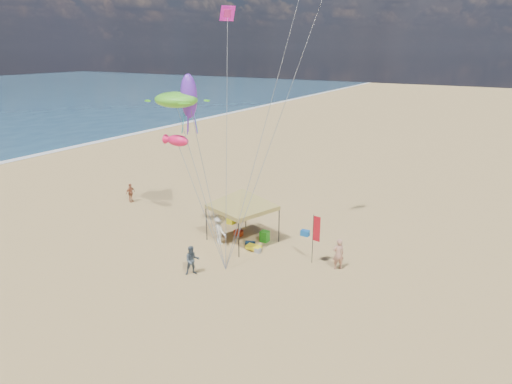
# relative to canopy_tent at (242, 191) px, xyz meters

# --- Properties ---
(ground) EXTENTS (280.00, 280.00, 0.00)m
(ground) POSITION_rel_canopy_tent_xyz_m (1.80, -4.34, -3.41)
(ground) COLOR tan
(ground) RESTS_ON ground
(canopy_tent) EXTENTS (6.33, 6.33, 4.10)m
(canopy_tent) POSITION_rel_canopy_tent_xyz_m (0.00, 0.00, 0.00)
(canopy_tent) COLOR black
(canopy_tent) RESTS_ON ground
(feather_flag) EXTENTS (0.46, 0.07, 2.98)m
(feather_flag) POSITION_rel_canopy_tent_xyz_m (5.24, -0.53, -1.42)
(feather_flag) COLOR black
(feather_flag) RESTS_ON ground
(cooler_red) EXTENTS (0.54, 0.38, 0.38)m
(cooler_red) POSITION_rel_canopy_tent_xyz_m (-0.70, 0.58, -3.22)
(cooler_red) COLOR #A9280D
(cooler_red) RESTS_ON ground
(cooler_blue) EXTENTS (0.54, 0.38, 0.38)m
(cooler_blue) POSITION_rel_canopy_tent_xyz_m (3.11, 2.82, -3.22)
(cooler_blue) COLOR #1558AC
(cooler_blue) RESTS_ON ground
(bag_navy) EXTENTS (0.69, 0.54, 0.36)m
(bag_navy) POSITION_rel_canopy_tent_xyz_m (0.85, -0.45, -3.23)
(bag_navy) COLOR #0C2037
(bag_navy) RESTS_ON ground
(bag_orange) EXTENTS (0.54, 0.69, 0.36)m
(bag_orange) POSITION_rel_canopy_tent_xyz_m (-1.84, 2.87, -3.23)
(bag_orange) COLOR #E6550C
(bag_orange) RESTS_ON ground
(chair_green) EXTENTS (0.50, 0.50, 0.70)m
(chair_green) POSITION_rel_canopy_tent_xyz_m (1.25, 0.67, -3.06)
(chair_green) COLOR #238518
(chair_green) RESTS_ON ground
(chair_yellow) EXTENTS (0.50, 0.50, 0.70)m
(chair_yellow) POSITION_rel_canopy_tent_xyz_m (-2.31, 2.10, -3.06)
(chair_yellow) COLOR yellow
(chair_yellow) RESTS_ON ground
(crate_grey) EXTENTS (0.34, 0.30, 0.28)m
(crate_grey) POSITION_rel_canopy_tent_xyz_m (1.71, -0.97, -3.27)
(crate_grey) COLOR gray
(crate_grey) RESTS_ON ground
(beach_cart) EXTENTS (0.90, 0.50, 0.24)m
(beach_cart) POSITION_rel_canopy_tent_xyz_m (1.33, -0.83, -3.21)
(beach_cart) COLOR yellow
(beach_cart) RESTS_ON ground
(person_near_a) EXTENTS (0.78, 0.77, 1.82)m
(person_near_a) POSITION_rel_canopy_tent_xyz_m (6.62, -0.44, -2.51)
(person_near_a) COLOR tan
(person_near_a) RESTS_ON ground
(person_near_b) EXTENTS (1.02, 1.03, 1.68)m
(person_near_b) POSITION_rel_canopy_tent_xyz_m (-0.01, -5.12, -2.58)
(person_near_b) COLOR #3D4A54
(person_near_b) RESTS_ON ground
(person_near_c) EXTENTS (1.41, 1.13, 1.90)m
(person_near_c) POSITION_rel_canopy_tent_xyz_m (-1.00, -1.09, -2.46)
(person_near_c) COLOR silver
(person_near_c) RESTS_ON ground
(person_far_a) EXTENTS (0.39, 0.91, 1.55)m
(person_far_a) POSITION_rel_canopy_tent_xyz_m (-11.82, 1.82, -2.64)
(person_far_a) COLOR #B56945
(person_far_a) RESTS_ON ground
(turtle_kite) EXTENTS (3.40, 2.96, 0.98)m
(turtle_kite) POSITION_rel_canopy_tent_xyz_m (-4.64, -0.36, 5.34)
(turtle_kite) COLOR #57CA2B
(turtle_kite) RESTS_ON ground
(fish_kite) EXTENTS (1.72, 0.97, 0.73)m
(fish_kite) POSITION_rel_canopy_tent_xyz_m (-4.64, -0.39, 2.74)
(fish_kite) COLOR #FF1659
(fish_kite) RESTS_ON ground
(squid_kite) EXTENTS (1.15, 1.15, 2.75)m
(squid_kite) POSITION_rel_canopy_tent_xyz_m (-3.92, 0.03, 5.56)
(squid_kite) COLOR #6B2CCB
(squid_kite) RESTS_ON ground
(stunt_kite_pink) EXTENTS (1.05, 1.26, 1.06)m
(stunt_kite_pink) POSITION_rel_canopy_tent_xyz_m (-6.27, 7.98, 10.93)
(stunt_kite_pink) COLOR #FF1BDC
(stunt_kite_pink) RESTS_ON ground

